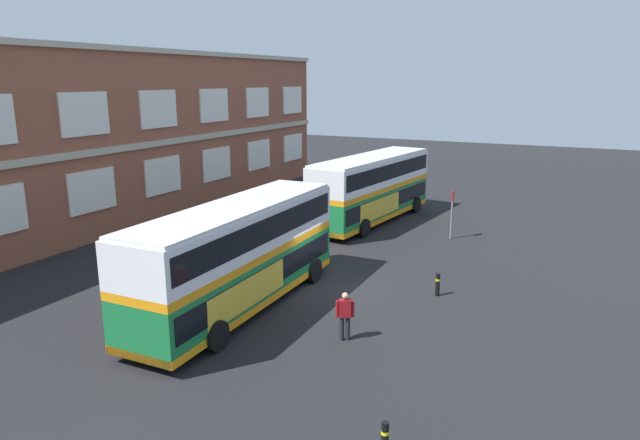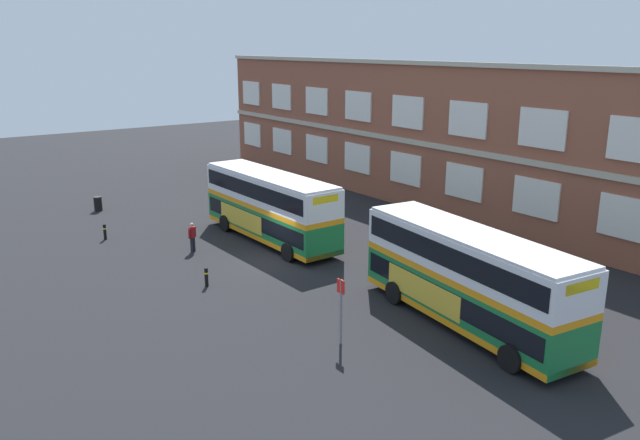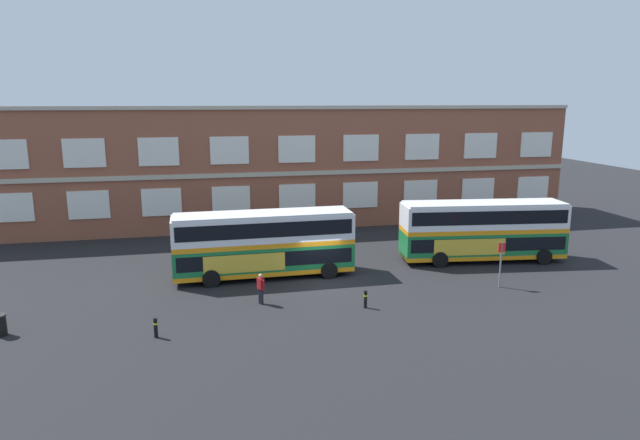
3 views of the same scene
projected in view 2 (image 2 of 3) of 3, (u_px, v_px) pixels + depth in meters
The scene contains 9 objects.
ground_plane at pixel (304, 254), 35.65m from camera, with size 120.00×120.00×0.00m, color black.
brick_terminal_building at pixel (475, 138), 44.74m from camera, with size 54.89×8.19×10.35m.
double_decker_near at pixel (270, 206), 37.57m from camera, with size 11.04×2.99×4.07m.
double_decker_middle at pixel (468, 277), 26.10m from camera, with size 11.22×3.84×4.07m.
waiting_passenger at pixel (192, 236), 35.81m from camera, with size 0.40×0.61×1.70m.
bus_stand_flag at pixel (341, 305), 24.53m from camera, with size 0.44×0.10×2.70m.
station_litter_bin at pixel (98, 204), 44.74m from camera, with size 0.60×0.60×1.03m.
safety_bollard_west at pixel (105, 232), 38.17m from camera, with size 0.19×0.19×0.95m.
safety_bollard_east at pixel (206, 277), 30.75m from camera, with size 0.19×0.19×0.95m.
Camera 2 is at (28.00, -17.00, 11.41)m, focal length 35.51 mm.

